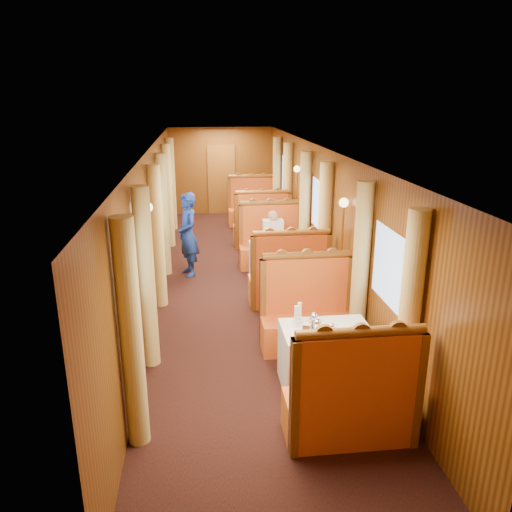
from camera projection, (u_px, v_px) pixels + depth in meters
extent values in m
cube|color=brown|center=(222.00, 180.00, 14.64)|extent=(0.80, 0.04, 2.00)
cube|color=white|center=(326.00, 357.00, 5.97)|extent=(1.05, 0.72, 0.75)
cube|color=#BA3014|center=(348.00, 416.00, 5.11)|extent=(1.30, 0.55, 0.45)
cube|color=#BA3014|center=(358.00, 374.00, 4.72)|extent=(1.30, 0.12, 0.80)
cylinder|color=brown|center=(361.00, 332.00, 4.58)|extent=(1.23, 0.10, 0.10)
cube|color=#BA3014|center=(308.00, 333.00, 6.91)|extent=(1.30, 0.55, 0.45)
cube|color=#BA3014|center=(306.00, 285.00, 6.92)|extent=(1.30, 0.12, 0.80)
cylinder|color=brown|center=(307.00, 255.00, 6.79)|extent=(1.23, 0.10, 0.10)
cube|color=white|center=(279.00, 264.00, 9.27)|extent=(1.05, 0.72, 0.75)
cube|color=#BA3014|center=(288.00, 290.00, 8.42)|extent=(1.30, 0.55, 0.45)
cube|color=#BA3014|center=(291.00, 259.00, 8.03)|extent=(1.30, 0.12, 0.80)
cylinder|color=brown|center=(291.00, 233.00, 7.89)|extent=(1.23, 0.10, 0.10)
cube|color=#BA3014|center=(271.00, 256.00, 10.22)|extent=(1.30, 0.55, 0.45)
cube|color=#BA3014|center=(270.00, 224.00, 10.23)|extent=(1.30, 0.12, 0.80)
cylinder|color=brown|center=(270.00, 203.00, 10.09)|extent=(1.23, 0.10, 0.10)
cube|color=white|center=(257.00, 220.00, 12.58)|extent=(1.05, 0.72, 0.75)
cube|color=#BA3014|center=(261.00, 235.00, 11.73)|extent=(1.30, 0.55, 0.45)
cube|color=#BA3014|center=(263.00, 211.00, 11.33)|extent=(1.30, 0.12, 0.80)
cylinder|color=brown|center=(263.00, 192.00, 11.20)|extent=(1.23, 0.10, 0.10)
cube|color=#BA3014|center=(253.00, 217.00, 13.53)|extent=(1.30, 0.55, 0.45)
cube|color=#BA3014|center=(252.00, 192.00, 13.54)|extent=(1.30, 0.12, 0.80)
cylinder|color=brown|center=(252.00, 176.00, 13.40)|extent=(1.23, 0.10, 0.10)
cube|color=silver|center=(317.00, 332.00, 5.77)|extent=(0.40, 0.34, 0.01)
cylinder|color=white|center=(355.00, 332.00, 5.76)|extent=(0.24, 0.24, 0.01)
cylinder|color=white|center=(296.00, 323.00, 5.90)|extent=(0.08, 0.08, 0.08)
cylinder|color=white|center=(296.00, 313.00, 5.86)|extent=(0.05, 0.05, 0.18)
cylinder|color=white|center=(299.00, 320.00, 5.99)|extent=(0.08, 0.08, 0.08)
cylinder|color=white|center=(299.00, 310.00, 5.95)|extent=(0.05, 0.05, 0.18)
cylinder|color=silver|center=(278.00, 241.00, 9.14)|extent=(0.06, 0.06, 0.14)
cylinder|color=silver|center=(255.00, 202.00, 12.42)|extent=(0.06, 0.06, 0.14)
cylinder|color=#DAC46F|center=(131.00, 337.00, 4.75)|extent=(0.22, 0.22, 2.35)
cylinder|color=#DAC46F|center=(146.00, 279.00, 6.22)|extent=(0.22, 0.22, 2.35)
cylinder|color=#DAC46F|center=(409.00, 322.00, 5.05)|extent=(0.22, 0.22, 2.35)
cylinder|color=#DAC46F|center=(360.00, 271.00, 6.53)|extent=(0.22, 0.22, 2.35)
cylinder|color=#DAC46F|center=(157.00, 237.00, 8.05)|extent=(0.22, 0.22, 2.35)
cylinder|color=#DAC46F|center=(163.00, 215.00, 9.53)|extent=(0.22, 0.22, 2.35)
cylinder|color=#DAC46F|center=(324.00, 232.00, 8.36)|extent=(0.22, 0.22, 2.35)
cylinder|color=#DAC46F|center=(305.00, 212.00, 9.83)|extent=(0.22, 0.22, 2.35)
cylinder|color=#DAC46F|center=(168.00, 196.00, 11.36)|extent=(0.22, 0.22, 2.35)
cylinder|color=#DAC46F|center=(171.00, 184.00, 12.84)|extent=(0.22, 0.22, 2.35)
cylinder|color=#DAC46F|center=(287.00, 193.00, 11.67)|extent=(0.22, 0.22, 2.35)
cylinder|color=#DAC46F|center=(277.00, 182.00, 13.14)|extent=(0.22, 0.22, 2.35)
cylinder|color=#BF8C3F|center=(152.00, 272.00, 7.21)|extent=(0.04, 0.04, 1.85)
sphere|color=#FFD18C|center=(148.00, 207.00, 6.92)|extent=(0.14, 0.14, 0.14)
cylinder|color=#BF8C3F|center=(340.00, 265.00, 7.52)|extent=(0.04, 0.04, 1.85)
sphere|color=#FFD18C|center=(344.00, 203.00, 7.23)|extent=(0.14, 0.14, 0.14)
cylinder|color=#BF8C3F|center=(165.00, 217.00, 10.52)|extent=(0.04, 0.04, 1.85)
sphere|color=#FFD18C|center=(163.00, 171.00, 10.23)|extent=(0.14, 0.14, 0.14)
cylinder|color=#BF8C3F|center=(296.00, 213.00, 10.83)|extent=(0.04, 0.04, 1.85)
sphere|color=#FFD18C|center=(297.00, 169.00, 10.54)|extent=(0.14, 0.14, 0.14)
imported|color=navy|center=(188.00, 235.00, 9.58)|extent=(0.56, 0.69, 1.63)
cube|color=beige|center=(273.00, 233.00, 9.91)|extent=(0.40, 0.24, 0.55)
sphere|color=tan|center=(273.00, 216.00, 9.80)|extent=(0.20, 0.20, 0.20)
cube|color=beige|center=(274.00, 247.00, 9.82)|extent=(0.36, 0.30, 0.14)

